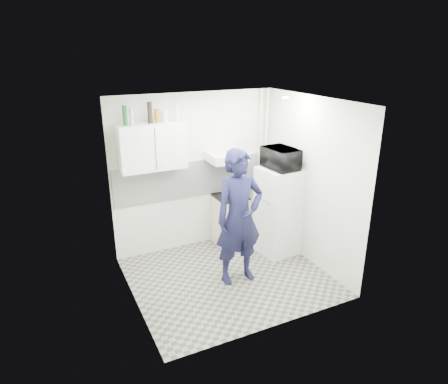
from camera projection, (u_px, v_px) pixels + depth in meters
name	position (u px, v px, depth m)	size (l,w,h in m)	color
floor	(228.00, 277.00, 5.99)	(2.80, 2.80, 0.00)	gray
ceiling	(229.00, 101.00, 5.10)	(2.80, 2.80, 0.00)	white
wall_back	(195.00, 172.00, 6.60)	(2.80, 2.80, 0.00)	silver
wall_left	(128.00, 213.00, 4.97)	(2.60, 2.60, 0.00)	silver
wall_right	(310.00, 182.00, 6.12)	(2.60, 2.60, 0.00)	silver
person	(239.00, 218.00, 5.62)	(0.72, 0.47, 1.98)	black
stove	(230.00, 220.00, 6.91)	(0.53, 0.53, 0.85)	beige
fridge	(278.00, 211.00, 6.52)	(0.60, 0.60, 1.45)	white
stove_top	(230.00, 197.00, 6.76)	(0.51, 0.51, 0.03)	black
saucepan	(231.00, 194.00, 6.69)	(0.20, 0.20, 0.11)	silver
microwave	(281.00, 158.00, 6.21)	(0.40, 0.59, 0.33)	black
bottle_a	(125.00, 115.00, 5.64)	(0.07, 0.07, 0.28)	#144C1E
bottle_b	(131.00, 117.00, 5.69)	(0.06, 0.06, 0.23)	#B2B7BC
bottle_d	(150.00, 113.00, 5.79)	(0.07, 0.07, 0.31)	black
canister_a	(157.00, 116.00, 5.85)	(0.08, 0.08, 0.20)	brown
canister_b	(165.00, 116.00, 5.90)	(0.09, 0.09, 0.18)	#B2B7BC
bottle_e	(177.00, 112.00, 5.96)	(0.07, 0.07, 0.27)	#B2B7BC
upper_cabinet	(152.00, 147.00, 5.96)	(1.00, 0.35, 0.70)	white
range_hood	(226.00, 157.00, 6.48)	(0.60, 0.50, 0.14)	beige
backsplash	(196.00, 178.00, 6.62)	(2.74, 0.03, 0.60)	white
pipe_a	(265.00, 164.00, 7.07)	(0.05, 0.05, 2.60)	beige
pipe_b	(259.00, 165.00, 7.02)	(0.04, 0.04, 2.60)	beige
ceiling_spot_fixture	(286.00, 98.00, 5.69)	(0.10, 0.10, 0.02)	white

